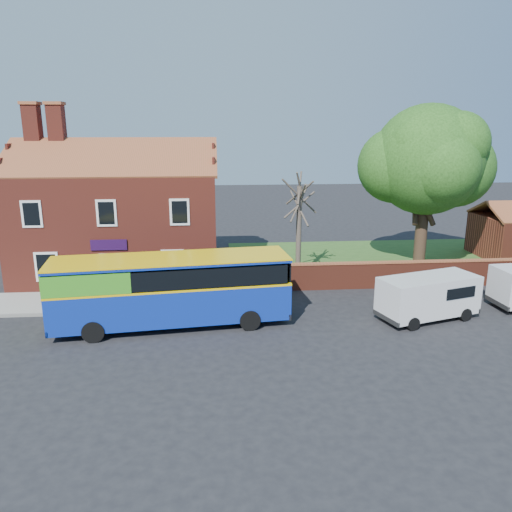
{
  "coord_description": "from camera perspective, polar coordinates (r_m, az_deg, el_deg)",
  "views": [
    {
      "loc": [
        -1.02,
        -20.28,
        9.29
      ],
      "look_at": [
        1.07,
        5.0,
        2.62
      ],
      "focal_mm": 35.0,
      "sensor_mm": 36.0,
      "label": 1
    }
  ],
  "objects": [
    {
      "name": "large_tree",
      "position": [
        33.85,
        18.97,
        10.0
      ],
      "size": [
        8.72,
        6.9,
        10.64
      ],
      "color": "black",
      "rests_on": "ground"
    },
    {
      "name": "pavement",
      "position": [
        28.26,
        -16.74,
        -4.99
      ],
      "size": [
        18.0,
        3.5,
        0.12
      ],
      "primitive_type": "cube",
      "color": "gray",
      "rests_on": "ground"
    },
    {
      "name": "shop_building",
      "position": [
        32.87,
        -15.22,
        3.91
      ],
      "size": [
        12.3,
        8.13,
        10.5
      ],
      "color": "maroon",
      "rests_on": "ground"
    },
    {
      "name": "boundary_wall",
      "position": [
        31.82,
        21.62,
        -1.79
      ],
      "size": [
        22.0,
        0.38,
        1.6
      ],
      "color": "maroon",
      "rests_on": "ground"
    },
    {
      "name": "bare_tree",
      "position": [
        30.7,
        4.92,
        3.27
      ],
      "size": [
        2.35,
        2.8,
        6.28
      ],
      "color": "#4C4238",
      "rests_on": "ground"
    },
    {
      "name": "ground",
      "position": [
        22.33,
        -1.72,
        -9.87
      ],
      "size": [
        120.0,
        120.0,
        0.0
      ],
      "primitive_type": "plane",
      "color": "black",
      "rests_on": "ground"
    },
    {
      "name": "van_near",
      "position": [
        25.9,
        19.11,
        -4.3
      ],
      "size": [
        5.28,
        3.33,
        2.16
      ],
      "rotation": [
        0.0,
        0.0,
        0.3
      ],
      "color": "silver",
      "rests_on": "ground"
    },
    {
      "name": "kerb",
      "position": [
        26.65,
        -17.5,
        -6.23
      ],
      "size": [
        18.0,
        0.15,
        0.14
      ],
      "primitive_type": "cube",
      "color": "slate",
      "rests_on": "ground"
    },
    {
      "name": "grass_strip",
      "position": [
        37.28,
        17.52,
        -0.37
      ],
      "size": [
        26.0,
        12.0,
        0.04
      ],
      "primitive_type": "cube",
      "color": "#426B28",
      "rests_on": "ground"
    },
    {
      "name": "bus",
      "position": [
        23.82,
        -10.5,
        -3.61
      ],
      "size": [
        11.25,
        3.98,
        3.35
      ],
      "rotation": [
        0.0,
        0.0,
        0.11
      ],
      "color": "#0E2B9A",
      "rests_on": "ground"
    }
  ]
}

